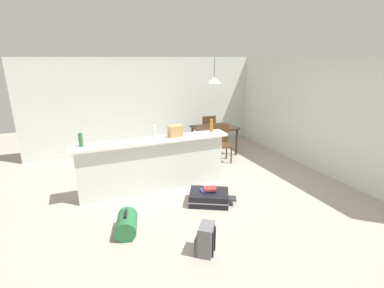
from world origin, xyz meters
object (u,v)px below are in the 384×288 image
(bottle_white, at_px, (154,132))
(bottle_amber, at_px, (211,126))
(book_stack, at_px, (208,189))
(grocery_bag, at_px, (175,131))
(dining_chair_near_partition, at_px, (222,141))
(duffel_bag_green, at_px, (127,224))
(suitcase_flat_black, at_px, (209,197))
(dining_table, at_px, (214,130))
(dining_chair_far_side, at_px, (207,130))
(pendant_lamp, at_px, (214,80))
(backpack_grey, at_px, (206,240))
(bottle_green, at_px, (81,140))

(bottle_white, relative_size, bottle_amber, 0.99)
(book_stack, bearing_deg, grocery_bag, 109.12)
(dining_chair_near_partition, relative_size, book_stack, 3.17)
(duffel_bag_green, distance_m, book_stack, 1.55)
(suitcase_flat_black, xyz_separation_m, book_stack, (-0.01, 0.03, 0.15))
(dining_table, xyz_separation_m, dining_chair_far_side, (0.08, 0.58, -0.13))
(grocery_bag, xyz_separation_m, duffel_bag_green, (-1.21, -1.21, -1.00))
(grocery_bag, xyz_separation_m, suitcase_flat_black, (0.30, -0.89, -1.04))
(bottle_amber, distance_m, duffel_bag_green, 2.57)
(pendant_lamp, height_order, suitcase_flat_black, pendant_lamp)
(dining_table, bearing_deg, pendant_lamp, -134.19)
(dining_table, xyz_separation_m, dining_chair_near_partition, (-0.07, -0.56, -0.13))
(bottle_amber, height_order, backpack_grey, bottle_amber)
(dining_table, relative_size, pendant_lamp, 1.67)
(dining_table, bearing_deg, suitcase_flat_black, -118.88)
(dining_chair_near_partition, xyz_separation_m, book_stack, (-1.24, -1.77, -0.26))
(dining_table, height_order, duffel_bag_green, dining_table)
(bottle_white, xyz_separation_m, dining_chair_far_side, (2.09, 2.02, -0.65))
(duffel_bag_green, relative_size, backpack_grey, 1.28)
(bottle_amber, bearing_deg, bottle_white, -179.67)
(grocery_bag, bearing_deg, backpack_grey, -98.97)
(duffel_bag_green, xyz_separation_m, book_stack, (1.50, 0.35, 0.11))
(dining_chair_near_partition, bearing_deg, backpack_grey, -122.10)
(bottle_green, xyz_separation_m, dining_chair_near_partition, (3.22, 0.87, -0.64))
(dining_chair_far_side, relative_size, book_stack, 3.17)
(suitcase_flat_black, bearing_deg, dining_table, 61.12)
(suitcase_flat_black, relative_size, backpack_grey, 2.11)
(backpack_grey, bearing_deg, bottle_white, 92.23)
(book_stack, bearing_deg, dining_table, 60.74)
(dining_chair_near_partition, height_order, backpack_grey, dining_chair_near_partition)
(bottle_amber, xyz_separation_m, duffel_bag_green, (-2.00, -1.25, -1.02))
(dining_chair_near_partition, height_order, pendant_lamp, pendant_lamp)
(bottle_white, height_order, bottle_amber, bottle_amber)
(dining_chair_far_side, distance_m, book_stack, 3.24)
(suitcase_flat_black, height_order, duffel_bag_green, duffel_bag_green)
(bottle_amber, bearing_deg, dining_chair_far_side, 66.05)
(dining_chair_near_partition, height_order, duffel_bag_green, dining_chair_near_partition)
(grocery_bag, bearing_deg, pendant_lamp, 42.40)
(dining_chair_near_partition, height_order, book_stack, dining_chair_near_partition)
(grocery_bag, distance_m, suitcase_flat_black, 1.40)
(suitcase_flat_black, bearing_deg, bottle_green, 155.00)
(bottle_green, xyz_separation_m, backpack_grey, (1.36, -2.09, -0.95))
(duffel_bag_green, xyz_separation_m, backpack_grey, (0.88, -0.84, 0.05))
(dining_table, distance_m, backpack_grey, 4.05)
(dining_chair_far_side, relative_size, pendant_lamp, 1.41)
(bottle_white, xyz_separation_m, bottle_amber, (1.20, 0.01, 0.00))
(bottle_white, distance_m, backpack_grey, 2.30)
(grocery_bag, height_order, book_stack, grocery_bag)
(suitcase_flat_black, bearing_deg, backpack_grey, -118.25)
(dining_table, relative_size, dining_chair_near_partition, 1.18)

